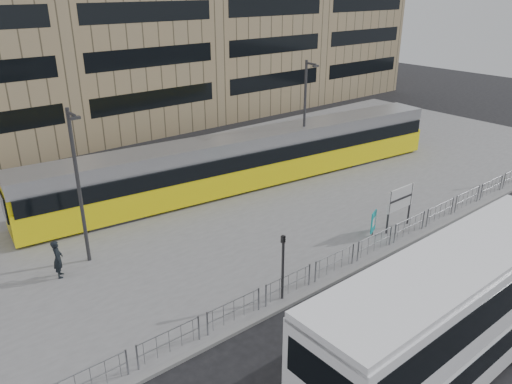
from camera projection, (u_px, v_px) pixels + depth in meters
ground at (351, 274)px, 24.05m from camera, size 120.00×120.00×0.00m
plaza at (210, 197)px, 32.59m from camera, size 64.00×24.00×0.15m
kerb at (351, 273)px, 24.06m from camera, size 64.00×0.25×0.17m
pedestrian_barrier at (371, 240)px, 25.19m from camera, size 32.07×0.07×1.10m
road_markings at (437, 305)px, 21.78m from camera, size 62.00×0.12×0.01m
double_decker_bus at (448, 316)px, 16.72m from camera, size 12.42×3.26×4.96m
tram at (251, 159)px, 33.82m from camera, size 30.67×6.38×3.60m
station_sign at (400, 200)px, 27.58m from camera, size 2.17×0.11×2.50m
ad_panel at (373, 222)px, 27.01m from camera, size 0.76×0.36×1.49m
pedestrian at (58, 259)px, 23.27m from camera, size 0.67×0.80×1.88m
traffic_light_west at (283, 259)px, 21.22m from camera, size 0.18×0.22×3.10m
lamp_post_west at (78, 182)px, 23.33m from camera, size 0.45×1.04×7.75m
lamp_post_east at (305, 115)px, 34.37m from camera, size 0.45×1.04×8.13m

